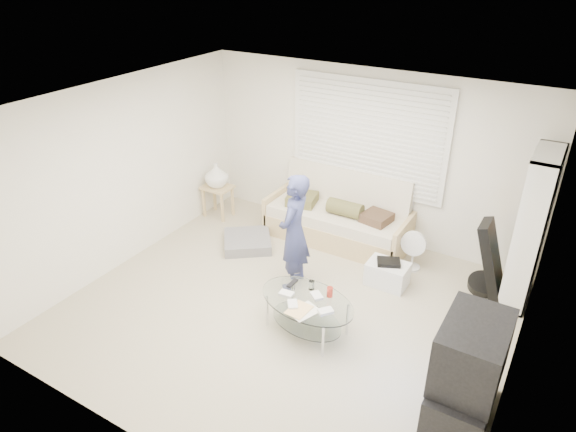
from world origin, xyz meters
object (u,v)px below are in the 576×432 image
Objects in this scene: tv_unit at (467,372)px; coffee_table at (307,306)px; futon_sofa at (338,219)px; bookshelf at (530,229)px.

tv_unit reaches higher than coffee_table.
futon_sofa is 2.63m from bookshelf.
bookshelf reaches higher than tv_unit.
futon_sofa is 2.15m from coffee_table.
tv_unit is (-0.13, -2.20, -0.45)m from bookshelf.
tv_unit is (2.42, -2.37, 0.18)m from futon_sofa.
futon_sofa is 3.39m from tv_unit.
bookshelf is 2.25m from tv_unit.
bookshelf is 1.82× the size of tv_unit.
futon_sofa is 1.99× the size of tv_unit.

